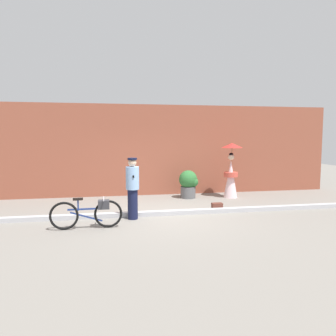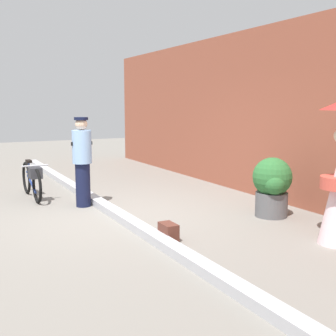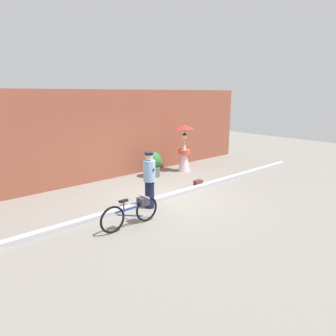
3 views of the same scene
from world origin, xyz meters
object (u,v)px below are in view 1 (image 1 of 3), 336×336
(potted_plant_by_door, at_px, (189,183))
(backpack_on_pavement, at_px, (217,207))
(bicycle_near_officer, at_px, (90,212))
(person_officer, at_px, (133,187))
(person_with_parasol, at_px, (231,171))

(potted_plant_by_door, distance_m, backpack_on_pavement, 2.13)
(bicycle_near_officer, height_order, person_officer, person_officer)
(person_officer, relative_size, person_with_parasol, 0.84)
(person_officer, height_order, person_with_parasol, person_with_parasol)
(potted_plant_by_door, bearing_deg, backpack_on_pavement, -81.15)
(bicycle_near_officer, xyz_separation_m, potted_plant_by_door, (3.17, 3.19, 0.14))
(person_officer, height_order, backpack_on_pavement, person_officer)
(person_officer, distance_m, backpack_on_pavement, 2.58)
(bicycle_near_officer, bearing_deg, person_with_parasol, 33.02)
(person_officer, xyz_separation_m, person_with_parasol, (3.60, 2.33, 0.08))
(backpack_on_pavement, bearing_deg, person_officer, -170.03)
(backpack_on_pavement, bearing_deg, person_with_parasol, 58.69)
(person_officer, bearing_deg, backpack_on_pavement, 9.97)
(bicycle_near_officer, distance_m, backpack_on_pavement, 3.68)
(bicycle_near_officer, bearing_deg, person_officer, 33.35)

